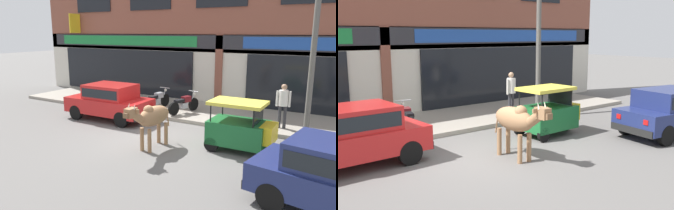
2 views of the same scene
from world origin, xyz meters
TOP-DOWN VIEW (x-y plane):
  - ground_plane at (0.00, 0.00)m, footprint 90.00×90.00m
  - sidewalk at (0.00, 4.00)m, footprint 19.00×3.61m
  - shop_building at (-0.01, 6.06)m, footprint 23.00×1.40m
  - cow at (0.57, -0.81)m, footprint 0.60×2.15m
  - car_1 at (-2.83, 1.17)m, footprint 3.65×1.70m
  - auto_rickshaw at (2.96, 0.41)m, footprint 2.00×1.18m
  - motorcycle_0 at (-1.90, 3.29)m, footprint 0.52×1.81m
  - motorcycle_1 at (-0.47, 3.19)m, footprint 0.69×1.78m
  - pedestrian at (3.61, 3.00)m, footprint 0.49×0.32m
  - utility_pole at (4.51, 2.50)m, footprint 0.18×0.18m

SIDE VIEW (x-z plane):
  - ground_plane at x=0.00m, z-range 0.00..0.00m
  - sidewalk at x=0.00m, z-range 0.00..0.14m
  - motorcycle_0 at x=-1.90m, z-range 0.09..0.97m
  - motorcycle_1 at x=-0.47m, z-range 0.09..0.97m
  - auto_rickshaw at x=2.96m, z-range -0.10..1.42m
  - car_1 at x=-2.83m, z-range 0.08..1.54m
  - cow at x=0.57m, z-range 0.20..1.81m
  - pedestrian at x=3.61m, z-range 0.33..1.93m
  - utility_pole at x=4.51m, z-range 0.14..5.37m
  - shop_building at x=-0.01m, z-range -0.22..8.32m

